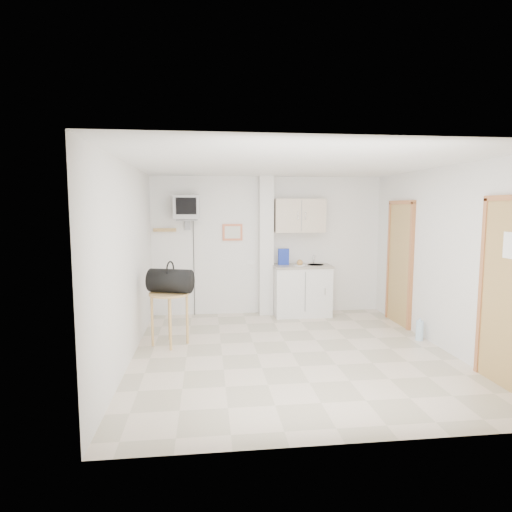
{
  "coord_description": "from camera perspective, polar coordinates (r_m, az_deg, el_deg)",
  "views": [
    {
      "loc": [
        -1.12,
        -5.48,
        1.95
      ],
      "look_at": [
        -0.41,
        0.6,
        1.25
      ],
      "focal_mm": 30.0,
      "sensor_mm": 36.0,
      "label": 1
    }
  ],
  "objects": [
    {
      "name": "room_envelope",
      "position": [
        5.74,
        7.08,
        2.36
      ],
      "size": [
        4.24,
        4.54,
        2.55
      ],
      "color": "white",
      "rests_on": "ground"
    },
    {
      "name": "ground",
      "position": [
        5.92,
        4.76,
        -12.73
      ],
      "size": [
        4.5,
        4.5,
        0.0
      ],
      "primitive_type": "plane",
      "color": "beige",
      "rests_on": "ground"
    },
    {
      "name": "round_table",
      "position": [
        6.18,
        -11.47,
        -5.91
      ],
      "size": [
        0.57,
        0.57,
        0.75
      ],
      "rotation": [
        0.0,
        0.0,
        0.11
      ],
      "color": "#B08946",
      "rests_on": "ground"
    },
    {
      "name": "duffel_bag",
      "position": [
        6.14,
        -11.34,
        -3.22
      ],
      "size": [
        0.68,
        0.51,
        0.45
      ],
      "rotation": [
        0.0,
        0.0,
        -0.34
      ],
      "color": "black",
      "rests_on": "round_table"
    },
    {
      "name": "water_bottle",
      "position": [
        6.82,
        20.98,
        -9.26
      ],
      "size": [
        0.11,
        0.11,
        0.33
      ],
      "color": "#B2D6F0",
      "rests_on": "ground"
    },
    {
      "name": "kitchenette",
      "position": [
        7.75,
        6.04,
        -2.01
      ],
      "size": [
        1.03,
        0.58,
        2.1
      ],
      "color": "silver",
      "rests_on": "ground"
    },
    {
      "name": "crt_television",
      "position": [
        7.51,
        -9.22,
        6.33
      ],
      "size": [
        0.44,
        0.45,
        2.15
      ],
      "color": "slate",
      "rests_on": "ground"
    }
  ]
}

